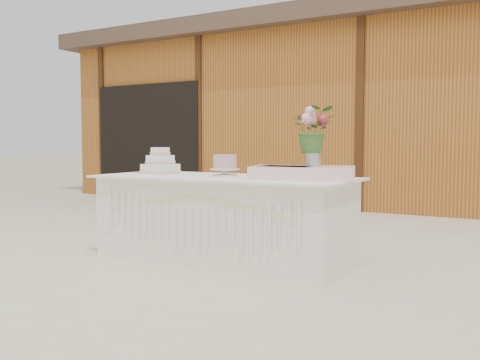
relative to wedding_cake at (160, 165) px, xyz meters
The scene contains 9 objects.
ground 1.16m from the wedding_cake, ahead, with size 80.00×80.00×0.00m, color beige.
barn 6.03m from the wedding_cake, 82.62° to the left, with size 12.60×4.60×3.30m.
cake_table 0.91m from the wedding_cake, ahead, with size 2.40×1.00×0.77m.
wedding_cake is the anchor object (origin of this frame).
pink_cake_stand 0.76m from the wedding_cake, ahead, with size 0.27×0.27×0.20m.
satin_runner 1.54m from the wedding_cake, ahead, with size 0.85×0.49×0.11m, color #FFCDCD.
flower_vase 1.64m from the wedding_cake, ahead, with size 0.12×0.12×0.16m, color silver.
bouquet 1.68m from the wedding_cake, ahead, with size 0.35×0.30×0.39m, color #345A24.
loose_flowers 0.21m from the wedding_cake, 165.38° to the left, with size 0.15×0.35×0.02m, color pink, non-canonical shape.
Camera 1 is at (2.55, -4.10, 1.08)m, focal length 40.00 mm.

